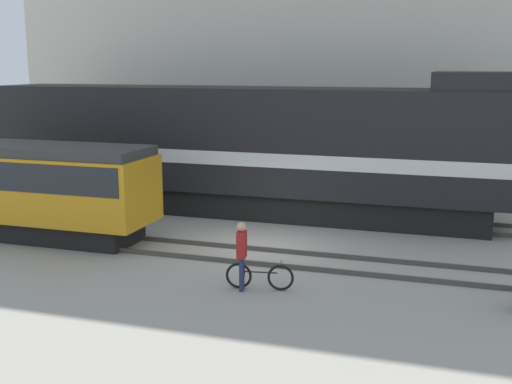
% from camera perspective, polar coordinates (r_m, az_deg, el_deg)
% --- Properties ---
extents(ground_plane, '(120.00, 120.00, 0.00)m').
position_cam_1_polar(ground_plane, '(20.39, 0.34, -4.88)').
color(ground_plane, '#9E998C').
extents(track_near, '(60.00, 1.50, 0.14)m').
position_cam_1_polar(track_near, '(19.29, -0.72, -5.62)').
color(track_near, '#47423D').
rests_on(track_near, ground).
extents(track_far, '(60.00, 1.51, 0.14)m').
position_cam_1_polar(track_far, '(24.34, 3.37, -2.03)').
color(track_far, '#47423D').
rests_on(track_far, ground).
extents(building_backdrop, '(30.66, 6.00, 15.66)m').
position_cam_1_polar(building_backdrop, '(31.67, 7.36, 15.13)').
color(building_backdrop, beige).
rests_on(building_backdrop, ground).
extents(freight_locomotive, '(19.88, 3.04, 5.43)m').
position_cam_1_polar(freight_locomotive, '(24.45, -1.02, 3.91)').
color(freight_locomotive, black).
rests_on(freight_locomotive, ground).
extents(streetcar, '(9.10, 2.54, 3.11)m').
position_cam_1_polar(streetcar, '(22.62, -20.14, 0.68)').
color(streetcar, black).
rests_on(streetcar, ground).
extents(bicycle, '(1.76, 0.48, 0.75)m').
position_cam_1_polar(bicycle, '(16.55, 0.32, -7.52)').
color(bicycle, black).
rests_on(bicycle, ground).
extents(person, '(0.28, 0.39, 1.80)m').
position_cam_1_polar(person, '(16.24, -1.28, -5.08)').
color(person, '#232D4C').
rests_on(person, ground).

